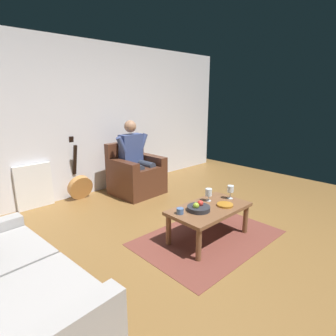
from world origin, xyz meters
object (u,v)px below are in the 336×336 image
object	(u,v)px
armchair	(136,175)
wine_glass_near	(209,193)
wine_glass_far	(230,190)
person_seated	(135,155)
fruit_bowl	(199,208)
guitar	(80,185)
decorative_dish	(225,205)
coffee_table	(209,212)
candle_jar	(180,211)

from	to	relation	value
armchair	wine_glass_near	xyz separation A→B (m)	(0.20, 1.74, 0.18)
wine_glass_far	person_seated	bearing A→B (deg)	-88.33
armchair	fruit_bowl	bearing A→B (deg)	71.90
guitar	wine_glass_far	size ratio (longest dim) A/B	5.96
guitar	decorative_dish	world-z (taller)	guitar
wine_glass_far	fruit_bowl	bearing A→B (deg)	-3.51
wine_glass_far	decorative_dish	bearing A→B (deg)	21.31
coffee_table	wine_glass_near	size ratio (longest dim) A/B	6.24
armchair	guitar	bearing A→B (deg)	-27.62
person_seated	wine_glass_near	xyz separation A→B (m)	(0.20, 1.73, -0.17)
guitar	decorative_dish	size ratio (longest dim) A/B	5.38
coffee_table	candle_jar	size ratio (longest dim) A/B	12.40
wine_glass_near	person_seated	bearing A→B (deg)	-96.66
armchair	coffee_table	world-z (taller)	armchair
wine_glass_near	candle_jar	bearing A→B (deg)	2.69
armchair	person_seated	xyz separation A→B (m)	(-0.00, 0.01, 0.35)
person_seated	coffee_table	size ratio (longest dim) A/B	1.27
person_seated	wine_glass_near	distance (m)	1.75
coffee_table	wine_glass_near	bearing A→B (deg)	-138.58
coffee_table	fruit_bowl	world-z (taller)	fruit_bowl
guitar	candle_jar	world-z (taller)	guitar
guitar	candle_jar	xyz separation A→B (m)	(-0.11, 2.16, 0.20)
fruit_bowl	coffee_table	bearing A→B (deg)	171.60
person_seated	wine_glass_far	distance (m)	1.88
person_seated	guitar	xyz separation A→B (m)	(0.84, -0.40, -0.44)
coffee_table	fruit_bowl	xyz separation A→B (m)	(0.16, -0.02, 0.09)
guitar	decorative_dish	xyz separation A→B (m)	(-0.65, 2.37, 0.18)
wine_glass_near	guitar	bearing A→B (deg)	-73.35
coffee_table	wine_glass_far	xyz separation A→B (m)	(-0.40, 0.01, 0.18)
wine_glass_near	coffee_table	bearing A→B (deg)	41.42
wine_glass_near	armchair	bearing A→B (deg)	-96.60
fruit_bowl	decorative_dish	size ratio (longest dim) A/B	1.37
armchair	candle_jar	distance (m)	1.91
decorative_dish	candle_jar	world-z (taller)	candle_jar
decorative_dish	coffee_table	bearing A→B (deg)	-32.51
decorative_dish	wine_glass_near	bearing A→B (deg)	-86.05
fruit_bowl	armchair	bearing A→B (deg)	-105.55
armchair	candle_jar	bearing A→B (deg)	64.99
wine_glass_near	fruit_bowl	xyz separation A→B (m)	(0.31, 0.11, -0.07)
wine_glass_near	fruit_bowl	bearing A→B (deg)	18.72
decorative_dish	candle_jar	xyz separation A→B (m)	(0.54, -0.21, 0.02)
person_seated	decorative_dish	world-z (taller)	person_seated
wine_glass_far	fruit_bowl	world-z (taller)	wine_glass_far
coffee_table	fruit_bowl	size ratio (longest dim) A/B	3.76
wine_glass_far	decorative_dish	xyz separation A→B (m)	(0.24, 0.09, -0.11)
armchair	person_seated	bearing A→B (deg)	90.00
coffee_table	wine_glass_near	world-z (taller)	wine_glass_near
fruit_bowl	candle_jar	distance (m)	0.23
coffee_table	candle_jar	bearing A→B (deg)	-15.46
wine_glass_near	candle_jar	world-z (taller)	wine_glass_near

